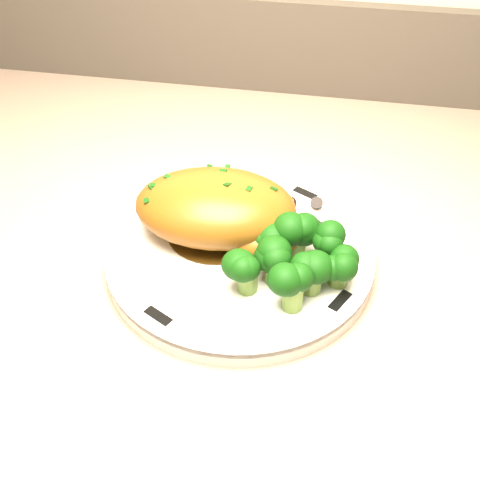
# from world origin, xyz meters

# --- Properties ---
(plate) EXTENTS (0.25, 0.25, 0.02)m
(plate) POSITION_xyz_m (0.38, 1.64, 0.97)
(plate) COLOR white
(plate) RESTS_ON counter
(rim_accent_0) EXTENTS (0.03, 0.02, 0.00)m
(rim_accent_0) POSITION_xyz_m (0.43, 1.74, 0.98)
(rim_accent_0) COLOR black
(rim_accent_0) RESTS_ON plate
(rim_accent_1) EXTENTS (0.02, 0.03, 0.00)m
(rim_accent_1) POSITION_xyz_m (0.29, 1.69, 0.98)
(rim_accent_1) COLOR black
(rim_accent_1) RESTS_ON plate
(rim_accent_2) EXTENTS (0.03, 0.02, 0.00)m
(rim_accent_2) POSITION_xyz_m (0.33, 1.55, 0.98)
(rim_accent_2) COLOR black
(rim_accent_2) RESTS_ON plate
(rim_accent_3) EXTENTS (0.02, 0.03, 0.00)m
(rim_accent_3) POSITION_xyz_m (0.47, 1.59, 0.98)
(rim_accent_3) COLOR black
(rim_accent_3) RESTS_ON plate
(gravy_pool) EXTENTS (0.09, 0.09, 0.00)m
(gravy_pool) POSITION_xyz_m (0.35, 1.66, 0.98)
(gravy_pool) COLOR #3F280B
(gravy_pool) RESTS_ON plate
(chicken_breast) EXTENTS (0.16, 0.11, 0.06)m
(chicken_breast) POSITION_xyz_m (0.36, 1.66, 1.00)
(chicken_breast) COLOR #925719
(chicken_breast) RESTS_ON plate
(mushroom_pile) EXTENTS (0.07, 0.05, 0.02)m
(mushroom_pile) POSITION_xyz_m (0.41, 1.69, 0.98)
(mushroom_pile) COLOR black
(mushroom_pile) RESTS_ON plate
(broccoli_florets) EXTENTS (0.10, 0.09, 0.04)m
(broccoli_florets) POSITION_xyz_m (0.43, 1.61, 1.00)
(broccoli_florets) COLOR olive
(broccoli_florets) RESTS_ON plate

